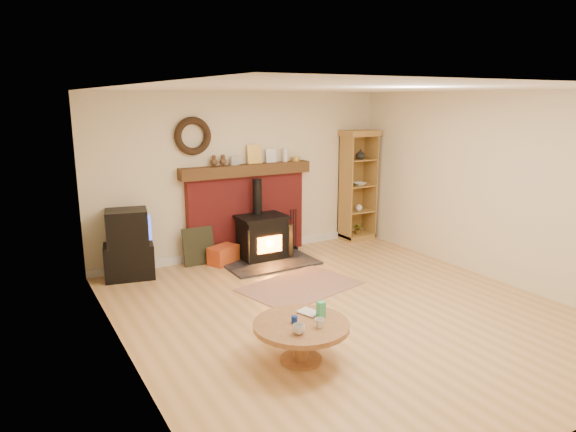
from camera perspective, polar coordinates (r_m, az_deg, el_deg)
ground at (r=6.32m, az=6.15°, el=-10.42°), size 5.50×5.50×0.00m
room_shell at (r=5.92m, az=5.86°, el=5.30°), size 5.02×5.52×2.61m
chimney_breast at (r=8.28m, az=-4.60°, el=1.09°), size 2.20×0.22×1.78m
wood_stove at (r=8.08m, az=-2.79°, el=-2.53°), size 1.40×1.00×1.27m
area_rug at (r=7.03m, az=1.38°, el=-7.81°), size 1.72×1.37×0.01m
tv_unit at (r=7.57m, az=-17.32°, el=-3.16°), size 0.76×0.59×0.99m
curio_cabinet at (r=9.25m, az=7.67°, el=3.38°), size 0.63×0.45×1.95m
firelog_box at (r=8.00m, az=-7.19°, el=-4.30°), size 0.52×0.44×0.28m
leaning_painting at (r=7.97m, az=-9.90°, el=-3.32°), size 0.48×0.13×0.58m
fire_tools at (r=8.65m, az=0.60°, el=-2.91°), size 0.16×0.16×0.70m
coffee_table at (r=5.05m, az=1.53°, el=-12.56°), size 0.93×0.93×0.56m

